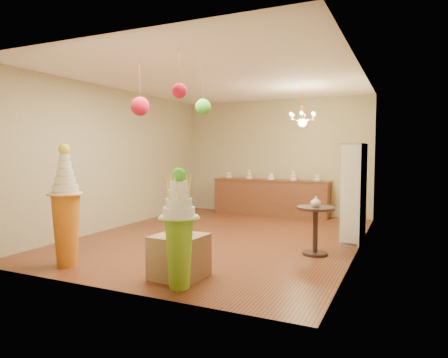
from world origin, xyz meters
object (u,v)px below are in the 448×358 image
at_px(pedestal_orange, 66,219).
at_px(round_table, 315,224).
at_px(sideboard, 271,196).
at_px(pedestal_green, 179,237).

relative_size(pedestal_orange, round_table, 2.28).
bearing_deg(round_table, sideboard, 118.26).
height_order(pedestal_green, round_table, pedestal_green).
relative_size(pedestal_green, sideboard, 0.48).
height_order(sideboard, round_table, sideboard).
xyz_separation_m(pedestal_green, pedestal_orange, (-1.96, 0.13, 0.05)).
distance_m(sideboard, round_table, 4.04).
relative_size(pedestal_green, round_table, 1.89).
bearing_deg(pedestal_orange, pedestal_green, -3.72).
xyz_separation_m(sideboard, round_table, (1.91, -3.56, 0.02)).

